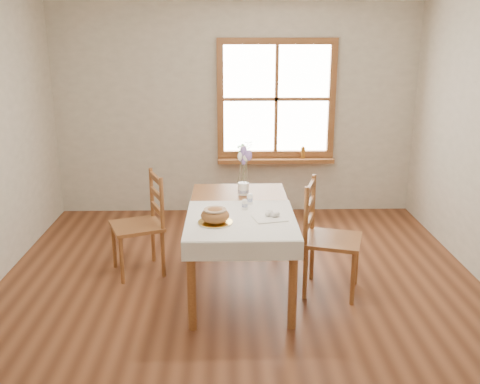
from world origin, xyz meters
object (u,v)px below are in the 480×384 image
object	(u,v)px
bread_plate	(215,222)
flower_vase	(243,190)
dining_table	(240,217)
chair_right	(333,238)
chair_left	(137,225)

from	to	relation	value
bread_plate	flower_vase	world-z (taller)	flower_vase
dining_table	flower_vase	world-z (taller)	flower_vase
dining_table	chair_right	size ratio (longest dim) A/B	1.57
dining_table	chair_right	bearing A→B (deg)	-8.70
dining_table	flower_vase	bearing A→B (deg)	83.94
dining_table	chair_right	xyz separation A→B (m)	(0.81, -0.12, -0.16)
chair_right	flower_vase	distance (m)	0.98
chair_left	chair_right	distance (m)	1.84
chair_right	flower_vase	world-z (taller)	chair_right
bread_plate	flower_vase	size ratio (longest dim) A/B	2.37
chair_left	flower_vase	world-z (taller)	chair_left
dining_table	chair_right	world-z (taller)	chair_right
chair_right	flower_vase	size ratio (longest dim) A/B	8.93
chair_left	dining_table	bearing A→B (deg)	50.10
flower_vase	chair_left	bearing A→B (deg)	-176.20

